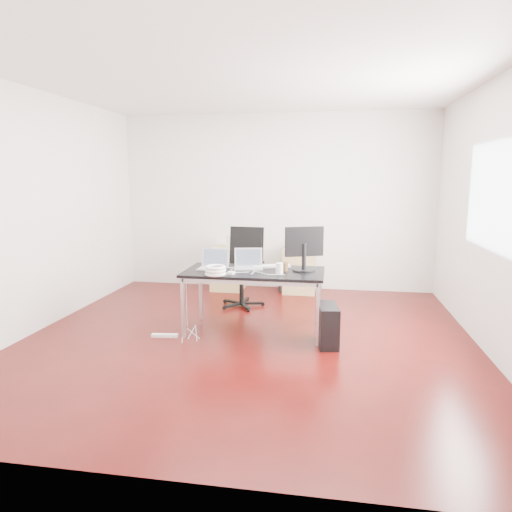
% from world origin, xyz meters
% --- Properties ---
extents(room_shell, '(5.00, 5.00, 5.00)m').
position_xyz_m(room_shell, '(0.04, 0.00, 1.40)').
color(room_shell, '#380806').
rests_on(room_shell, ground).
extents(desk, '(1.60, 0.80, 0.73)m').
position_xyz_m(desk, '(0.03, 0.25, 0.68)').
color(desk, black).
rests_on(desk, ground).
extents(office_chair, '(0.53, 0.55, 1.08)m').
position_xyz_m(office_chair, '(-0.32, 1.36, 0.61)').
color(office_chair, black).
rests_on(office_chair, ground).
extents(filing_cabinet_left, '(0.50, 0.50, 0.70)m').
position_xyz_m(filing_cabinet_left, '(-0.74, 2.23, 0.35)').
color(filing_cabinet_left, tan).
rests_on(filing_cabinet_left, ground).
extents(filing_cabinet_right, '(0.50, 0.50, 0.70)m').
position_xyz_m(filing_cabinet_right, '(0.42, 2.23, 0.35)').
color(filing_cabinet_right, tan).
rests_on(filing_cabinet_right, ground).
extents(pc_tower, '(0.27, 0.48, 0.44)m').
position_xyz_m(pc_tower, '(0.88, -0.05, 0.22)').
color(pc_tower, black).
rests_on(pc_tower, ground).
extents(wastebasket, '(0.29, 0.29, 0.28)m').
position_xyz_m(wastebasket, '(0.20, 2.25, 0.14)').
color(wastebasket, black).
rests_on(wastebasket, ground).
extents(power_strip, '(0.30, 0.09, 0.04)m').
position_xyz_m(power_strip, '(-0.94, -0.12, 0.02)').
color(power_strip, white).
rests_on(power_strip, ground).
extents(laptop_left, '(0.33, 0.26, 0.23)m').
position_xyz_m(laptop_left, '(-0.46, 0.29, 0.79)').
color(laptop_left, silver).
rests_on(laptop_left, desk).
extents(laptop_right, '(0.37, 0.31, 0.23)m').
position_xyz_m(laptop_right, '(-0.06, 0.36, 0.79)').
color(laptop_right, silver).
rests_on(laptop_right, desk).
extents(monitor, '(0.44, 0.26, 0.51)m').
position_xyz_m(monitor, '(0.59, 0.34, 1.01)').
color(monitor, black).
rests_on(monitor, desk).
extents(keyboard, '(0.46, 0.27, 0.02)m').
position_xyz_m(keyboard, '(0.20, 0.50, 0.74)').
color(keyboard, white).
rests_on(keyboard, desk).
extents(cup_white, '(0.11, 0.11, 0.12)m').
position_xyz_m(cup_white, '(0.34, 0.13, 0.79)').
color(cup_white, white).
rests_on(cup_white, desk).
extents(cup_brown, '(0.09, 0.09, 0.10)m').
position_xyz_m(cup_brown, '(0.38, 0.30, 0.78)').
color(cup_brown, brown).
rests_on(cup_brown, desk).
extents(cable_coil, '(0.24, 0.24, 0.11)m').
position_xyz_m(cable_coil, '(-0.35, -0.07, 0.78)').
color(cable_coil, white).
rests_on(cable_coil, desk).
extents(power_adapter, '(0.09, 0.09, 0.03)m').
position_xyz_m(power_adapter, '(-0.19, 0.02, 0.74)').
color(power_adapter, white).
rests_on(power_adapter, desk).
extents(speaker, '(0.10, 0.09, 0.18)m').
position_xyz_m(speaker, '(-0.71, 2.20, 0.79)').
color(speaker, '#9E9E9E').
rests_on(speaker, filing_cabinet_left).
extents(navy_garment, '(0.33, 0.28, 0.09)m').
position_xyz_m(navy_garment, '(0.48, 2.25, 0.74)').
color(navy_garment, black).
rests_on(navy_garment, filing_cabinet_right).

